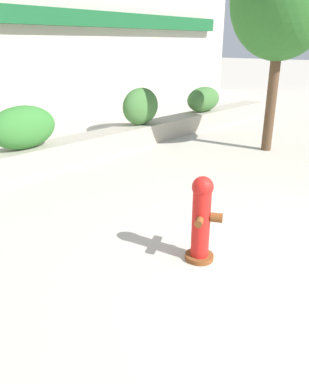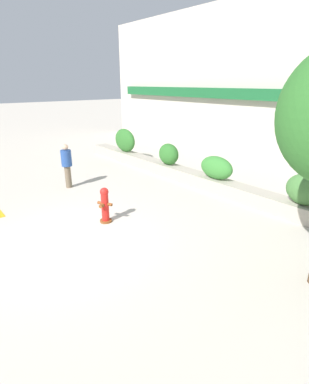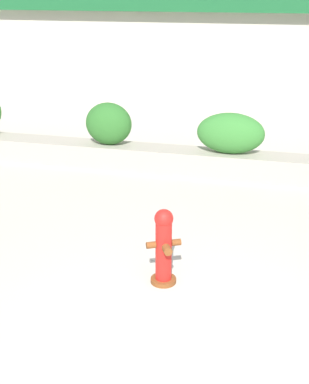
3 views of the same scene
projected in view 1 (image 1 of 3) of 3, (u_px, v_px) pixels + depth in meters
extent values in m
cube|color=#ADA393|center=(39.00, 157.00, 7.89)|extent=(18.00, 0.70, 0.50)
ellipsoid|color=#387F33|center=(23.00, 128.00, 7.45)|extent=(1.42, 0.66, 0.86)
ellipsoid|color=#427538|center=(141.00, 106.00, 9.69)|extent=(1.14, 0.62, 0.94)
ellipsoid|color=#427538|center=(203.00, 99.00, 11.59)|extent=(1.37, 0.70, 0.75)
cylinder|color=brown|center=(199.00, 257.00, 4.63)|extent=(0.48, 0.48, 0.06)
cylinder|color=red|center=(201.00, 224.00, 4.46)|extent=(0.30, 0.30, 0.85)
sphere|color=red|center=(203.00, 187.00, 4.29)|extent=(0.25, 0.25, 0.25)
cylinder|color=brown|center=(217.00, 218.00, 4.38)|extent=(0.17, 0.18, 0.11)
cylinder|color=brown|center=(199.00, 222.00, 4.27)|extent=(0.15, 0.14, 0.09)
cylinder|color=brown|center=(203.00, 210.00, 4.58)|extent=(0.15, 0.14, 0.09)
cylinder|color=brown|center=(271.00, 102.00, 8.98)|extent=(0.24, 0.24, 2.35)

